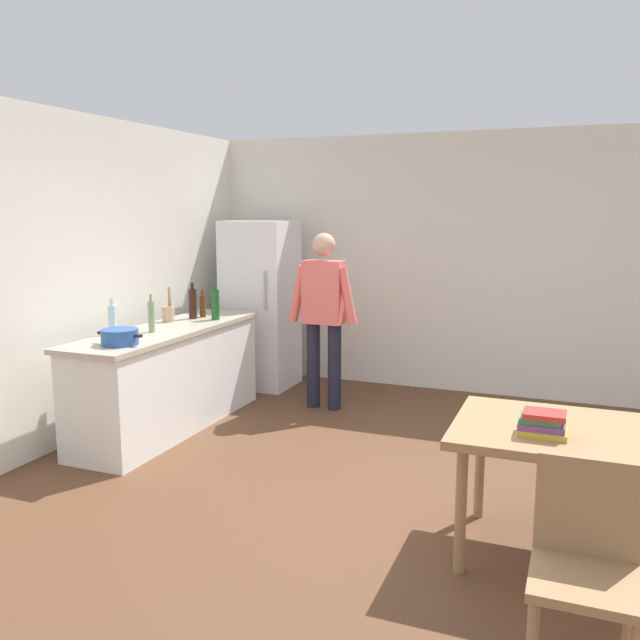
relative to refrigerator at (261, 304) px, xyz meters
name	(u,v)px	position (x,y,z in m)	size (l,w,h in m)	color
ground_plane	(356,499)	(1.90, -2.40, -0.90)	(14.00, 14.00, 0.00)	brown
wall_back	(447,264)	(1.90, 0.60, 0.45)	(6.40, 0.12, 2.70)	silver
wall_left	(60,280)	(-0.70, -2.20, 0.45)	(0.12, 5.60, 2.70)	silver
kitchen_counter	(170,378)	(-0.10, -1.60, -0.45)	(0.64, 2.20, 0.90)	white
refrigerator	(261,304)	(0.00, 0.00, 0.00)	(0.70, 0.67, 1.80)	white
person	(324,309)	(0.95, -0.55, 0.08)	(0.70, 0.22, 1.70)	#1E1E2D
dining_table	(587,445)	(3.30, -2.70, -0.23)	(1.40, 0.90, 0.75)	#9E754C
chair	(586,556)	(3.30, -3.67, -0.37)	(0.42, 0.42, 0.91)	#9E754C
cooking_pot	(120,337)	(-0.02, -2.34, 0.06)	(0.40, 0.28, 0.12)	#285193
utensil_jar	(168,313)	(-0.28, -1.32, 0.08)	(0.11, 0.11, 0.32)	tan
bottle_vinegar_tall	(151,316)	(-0.11, -1.82, 0.14)	(0.06, 0.06, 0.32)	gray
bottle_wine_green	(215,304)	(0.06, -1.06, 0.15)	(0.08, 0.08, 0.34)	#1E5123
bottle_wine_dark	(193,303)	(-0.17, -1.09, 0.15)	(0.08, 0.08, 0.34)	black
bottle_water_clear	(112,319)	(-0.34, -2.02, 0.13)	(0.07, 0.07, 0.30)	silver
bottle_beer_brown	(203,306)	(-0.13, -0.97, 0.11)	(0.06, 0.06, 0.26)	#5B3314
book_stack	(543,424)	(3.08, -2.86, -0.09)	(0.25, 0.19, 0.13)	gold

